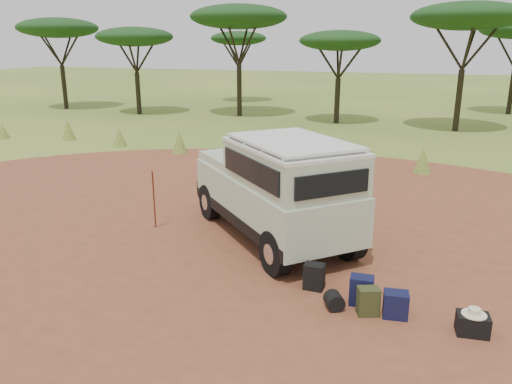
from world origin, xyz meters
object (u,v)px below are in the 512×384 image
(backpack_black, at_px, (314,277))
(duffel_navy, at_px, (396,305))
(backpack_olive, at_px, (368,301))
(backpack_navy, at_px, (361,291))
(safari_vehicle, at_px, (276,190))
(walking_staff, at_px, (154,200))
(hard_case, at_px, (473,324))

(backpack_black, xyz_separation_m, duffel_navy, (1.41, -0.45, -0.02))
(backpack_black, xyz_separation_m, backpack_olive, (1.00, -0.53, -0.00))
(backpack_navy, height_order, backpack_olive, backpack_navy)
(safari_vehicle, distance_m, walking_staff, 2.81)
(safari_vehicle, xyz_separation_m, duffel_navy, (2.78, -2.41, -0.89))
(duffel_navy, bearing_deg, backpack_navy, 151.16)
(backpack_navy, bearing_deg, safari_vehicle, 130.22)
(safari_vehicle, height_order, backpack_olive, safari_vehicle)
(safari_vehicle, bearing_deg, backpack_navy, -1.27)
(walking_staff, bearing_deg, backpack_black, -52.64)
(backpack_olive, bearing_deg, safari_vehicle, 109.95)
(hard_case, bearing_deg, safari_vehicle, 139.69)
(safari_vehicle, bearing_deg, backpack_olive, -2.82)
(duffel_navy, bearing_deg, walking_staff, 151.58)
(walking_staff, bearing_deg, backpack_navy, -51.95)
(backpack_olive, bearing_deg, hard_case, -23.96)
(walking_staff, relative_size, backpack_black, 3.07)
(backpack_olive, relative_size, hard_case, 1.02)
(backpack_navy, height_order, hard_case, backpack_navy)
(backpack_black, bearing_deg, walking_staff, 159.74)
(safari_vehicle, distance_m, backpack_olive, 3.55)
(walking_staff, xyz_separation_m, backpack_black, (4.12, -1.52, -0.47))
(backpack_black, height_order, duffel_navy, backpack_black)
(duffel_navy, bearing_deg, backpack_olive, -177.63)
(safari_vehicle, xyz_separation_m, backpack_olive, (2.38, -2.49, -0.88))
(backpack_olive, distance_m, duffel_navy, 0.42)
(duffel_navy, bearing_deg, safari_vehicle, 130.21)
(walking_staff, xyz_separation_m, hard_case, (6.62, -2.05, -0.54))
(hard_case, bearing_deg, backpack_black, 160.40)
(backpack_black, distance_m, backpack_navy, 0.88)
(backpack_black, distance_m, backpack_olive, 1.13)
(backpack_black, xyz_separation_m, hard_case, (2.51, -0.54, -0.07))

